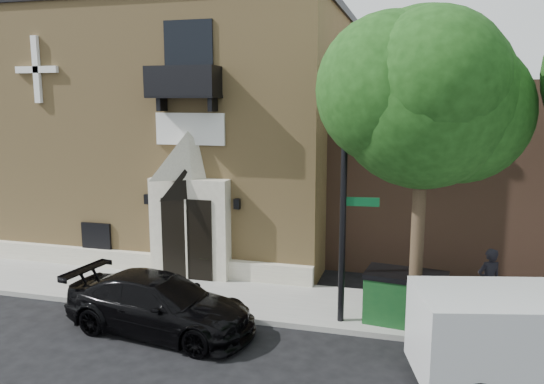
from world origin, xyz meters
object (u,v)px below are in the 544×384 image
at_px(street_sign, 344,204).
at_px(fire_hydrant, 438,317).
at_px(pedestrian_near, 489,282).
at_px(dumpster, 405,297).
at_px(black_sedan, 160,304).

height_order(street_sign, fire_hydrant, street_sign).
xyz_separation_m(street_sign, pedestrian_near, (3.68, 1.42, -2.16)).
distance_m(street_sign, dumpster, 2.89).
height_order(black_sedan, dumpster, dumpster).
xyz_separation_m(black_sedan, street_sign, (4.36, 1.57, 2.49)).
bearing_deg(street_sign, pedestrian_near, 14.97).
bearing_deg(pedestrian_near, black_sedan, -7.66).
bearing_deg(fire_hydrant, street_sign, 176.07).
bearing_deg(dumpster, pedestrian_near, 34.59).
height_order(fire_hydrant, pedestrian_near, pedestrian_near).
bearing_deg(black_sedan, fire_hydrant, -70.68).
height_order(black_sedan, pedestrian_near, pedestrian_near).
distance_m(black_sedan, street_sign, 5.27).
bearing_deg(fire_hydrant, pedestrian_near, 50.35).
distance_m(fire_hydrant, dumpster, 0.96).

